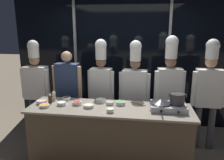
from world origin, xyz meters
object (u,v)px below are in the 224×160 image
object	(u,v)px
prep_bowl_chili_flakes	(77,103)
serving_spoon_slotted	(141,104)
squeeze_bottle_soy	(50,98)
chef_pastry	(169,84)
prep_bowl_mushrooms	(110,103)
stock_pot	(177,98)
prep_bowl_shrimp	(41,102)
chef_apprentice	(208,87)
portable_stove	(168,107)
chef_head	(36,83)
prep_bowl_onion	(61,103)
person_guest	(68,87)
chef_line	(135,86)
prep_bowl_noodles	(110,110)
frying_pan	(160,101)
squeeze_bottle_oil	(54,95)
chef_sous	(101,82)
prep_bowl_bean_sprouts	(101,100)
prep_bowl_chicken	(89,106)
prep_bowl_carrots	(44,106)
prep_bowl_soy_glaze	(67,98)
prep_bowl_scallions	(121,103)

from	to	relation	value
prep_bowl_chili_flakes	serving_spoon_slotted	bearing A→B (deg)	7.67
squeeze_bottle_soy	chef_pastry	xyz separation A→B (m)	(1.84, 0.64, 0.13)
squeeze_bottle_soy	prep_bowl_mushrooms	distance (m)	0.92
stock_pot	prep_bowl_mushrooms	bearing A→B (deg)	174.18
stock_pot	prep_bowl_shrimp	bearing A→B (deg)	-179.45
chef_apprentice	stock_pot	bearing A→B (deg)	48.43
portable_stove	chef_head	distance (m)	2.42
prep_bowl_onion	chef_head	bearing A→B (deg)	136.53
portable_stove	prep_bowl_chili_flakes	bearing A→B (deg)	179.15
prep_bowl_mushrooms	serving_spoon_slotted	xyz separation A→B (m)	(0.47, 0.05, -0.02)
prep_bowl_onion	prep_bowl_mushrooms	bearing A→B (deg)	10.62
person_guest	chef_apprentice	distance (m)	2.38
prep_bowl_onion	chef_line	world-z (taller)	chef_line
prep_bowl_mushrooms	prep_bowl_shrimp	size ratio (longest dim) A/B	0.86
prep_bowl_onion	prep_bowl_chili_flakes	world-z (taller)	prep_bowl_chili_flakes
chef_pastry	chef_apprentice	size ratio (longest dim) A/B	1.03
chef_line	prep_bowl_noodles	bearing A→B (deg)	79.13
frying_pan	squeeze_bottle_oil	world-z (taller)	squeeze_bottle_oil
squeeze_bottle_oil	prep_bowl_shrimp	xyz separation A→B (m)	(-0.12, -0.19, -0.05)
prep_bowl_shrimp	chef_sous	bearing A→B (deg)	42.59
prep_bowl_bean_sprouts	prep_bowl_chicken	bearing A→B (deg)	-116.78
serving_spoon_slotted	chef_pastry	world-z (taller)	chef_pastry
prep_bowl_chicken	chef_head	world-z (taller)	chef_head
prep_bowl_mushrooms	chef_sous	distance (m)	0.67
stock_pot	prep_bowl_carrots	bearing A→B (deg)	-175.49
chef_sous	portable_stove	bearing A→B (deg)	152.48
prep_bowl_chili_flakes	person_guest	size ratio (longest dim) A/B	0.09
portable_stove	frying_pan	world-z (taller)	frying_pan
squeeze_bottle_soy	prep_bowl_shrimp	distance (m)	0.14
stock_pot	prep_bowl_onion	xyz separation A→B (m)	(-1.67, -0.04, -0.15)
frying_pan	prep_bowl_chili_flakes	bearing A→B (deg)	178.89
squeeze_bottle_soy	prep_bowl_chili_flakes	size ratio (longest dim) A/B	1.12
stock_pot	person_guest	xyz separation A→B (m)	(-1.80, 0.62, -0.09)
serving_spoon_slotted	portable_stove	bearing A→B (deg)	-21.24
portable_stove	prep_bowl_chicken	size ratio (longest dim) A/B	3.26
prep_bowl_bean_sprouts	chef_apprentice	size ratio (longest dim) A/B	0.08
prep_bowl_onion	person_guest	world-z (taller)	person_guest
prep_bowl_mushrooms	chef_pastry	bearing A→B (deg)	31.61
prep_bowl_soy_glaze	prep_bowl_scallions	size ratio (longest dim) A/B	0.87
portable_stove	squeeze_bottle_soy	xyz separation A→B (m)	(-1.77, 0.03, 0.03)
prep_bowl_onion	prep_bowl_scallions	world-z (taller)	prep_bowl_scallions
chef_head	person_guest	xyz separation A→B (m)	(0.63, -0.06, -0.05)
squeeze_bottle_soy	prep_bowl_chicken	world-z (taller)	squeeze_bottle_soy
frying_pan	chef_pastry	size ratio (longest dim) A/B	0.28
squeeze_bottle_oil	serving_spoon_slotted	world-z (taller)	squeeze_bottle_oil
prep_bowl_carrots	prep_bowl_shrimp	xyz separation A→B (m)	(-0.11, 0.13, 0.01)
prep_bowl_onion	prep_bowl_bean_sprouts	world-z (taller)	prep_bowl_onion
prep_bowl_carrots	serving_spoon_slotted	world-z (taller)	prep_bowl_carrots
frying_pan	stock_pot	size ratio (longest dim) A/B	2.29
portable_stove	frying_pan	bearing A→B (deg)	-177.98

